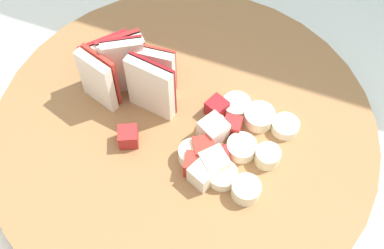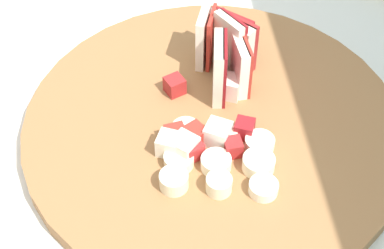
# 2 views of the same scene
# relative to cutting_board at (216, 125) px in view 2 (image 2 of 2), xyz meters

# --- Properties ---
(cutting_board) EXTENTS (0.36, 0.36, 0.02)m
(cutting_board) POSITION_rel_cutting_board_xyz_m (0.00, 0.00, 0.00)
(cutting_board) COLOR olive
(cutting_board) RESTS_ON tiled_countertop
(apple_wedge_fan) EXTENTS (0.10, 0.06, 0.06)m
(apple_wedge_fan) POSITION_rel_cutting_board_xyz_m (-0.07, 0.02, 0.04)
(apple_wedge_fan) COLOR maroon
(apple_wedge_fan) RESTS_ON cutting_board
(apple_dice_pile) EXTENTS (0.11, 0.09, 0.02)m
(apple_dice_pile) POSITION_rel_cutting_board_xyz_m (0.02, -0.02, 0.02)
(apple_dice_pile) COLOR #A32323
(apple_dice_pile) RESTS_ON cutting_board
(banana_slice_rows) EXTENTS (0.09, 0.11, 0.01)m
(banana_slice_rows) POSITION_rel_cutting_board_xyz_m (0.06, -0.01, 0.02)
(banana_slice_rows) COLOR beige
(banana_slice_rows) RESTS_ON cutting_board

